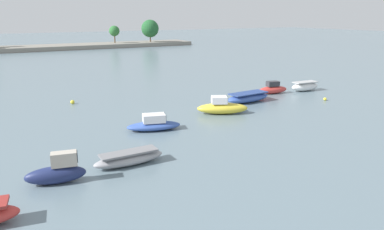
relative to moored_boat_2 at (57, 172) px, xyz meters
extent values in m
ellipsoid|color=navy|center=(-0.10, 0.02, -0.17)|extent=(3.49, 1.67, 1.03)
cube|color=#BCB2A3|center=(0.43, -0.09, 0.75)|extent=(1.51, 0.93, 0.81)
cube|color=black|center=(1.12, -0.23, 0.83)|extent=(0.20, 0.61, 0.57)
ellipsoid|color=#9E9EA3|center=(4.46, 0.54, -0.30)|extent=(4.63, 1.33, 0.76)
cube|color=slate|center=(4.46, 0.54, 0.14)|extent=(3.70, 1.11, 0.13)
ellipsoid|color=#3856A8|center=(8.72, 6.47, -0.33)|extent=(4.77, 2.81, 0.71)
cube|color=silver|center=(8.76, 6.46, 0.35)|extent=(2.09, 1.65, 0.66)
cube|color=black|center=(9.64, 6.21, 0.42)|extent=(0.37, 1.05, 0.46)
ellipsoid|color=yellow|center=(16.62, 7.98, -0.15)|extent=(5.14, 3.59, 1.07)
cube|color=silver|center=(16.32, 8.13, 0.72)|extent=(1.87, 1.76, 0.66)
cube|color=black|center=(16.98, 7.80, 0.78)|extent=(0.56, 1.04, 0.46)
ellipsoid|color=#3856A8|center=(21.88, 10.76, -0.22)|extent=(5.71, 2.42, 0.93)
cube|color=navy|center=(21.88, 10.76, 0.30)|extent=(4.58, 2.02, 0.11)
ellipsoid|color=#C63833|center=(27.19, 12.76, -0.22)|extent=(3.97, 1.92, 0.93)
cube|color=#333338|center=(27.13, 12.77, 0.54)|extent=(1.59, 1.12, 0.60)
cube|color=black|center=(27.85, 12.65, 0.60)|extent=(0.22, 0.79, 0.42)
ellipsoid|color=white|center=(31.85, 12.06, -0.15)|extent=(4.08, 1.78, 1.06)
cube|color=#AFAFAF|center=(31.85, 12.06, 0.44)|extent=(3.27, 1.48, 0.11)
sphere|color=yellow|center=(29.80, 7.00, -0.51)|extent=(0.35, 0.35, 0.35)
sphere|color=yellow|center=(4.65, 19.14, -0.47)|extent=(0.43, 0.43, 0.43)
cube|color=gray|center=(-0.13, 86.36, -0.11)|extent=(107.39, 10.73, 1.15)
cylinder|color=brown|center=(30.52, 86.35, 1.60)|extent=(0.36, 0.36, 2.26)
sphere|color=#2D6B33|center=(30.52, 86.35, 3.95)|extent=(3.06, 3.06, 3.06)
cylinder|color=brown|center=(41.30, 84.90, 1.42)|extent=(0.36, 0.36, 1.91)
sphere|color=#235B2D|center=(41.30, 84.90, 4.50)|extent=(5.30, 5.30, 5.30)
camera|label=1|loc=(-2.49, -20.31, 8.67)|focal=33.82mm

